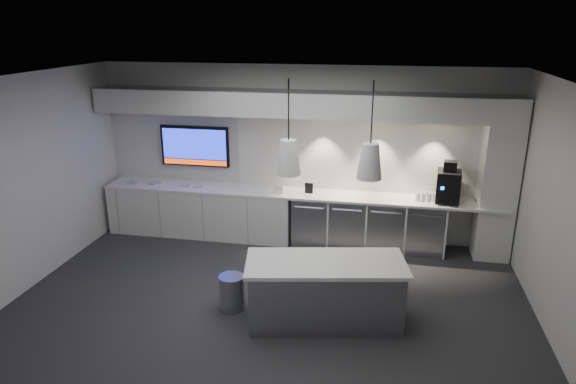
% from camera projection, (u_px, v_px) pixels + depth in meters
% --- Properties ---
extents(floor, '(7.00, 7.00, 0.00)m').
position_uv_depth(floor, '(269.00, 304.00, 6.98)').
color(floor, '#2C2C2E').
rests_on(floor, ground).
extents(ceiling, '(7.00, 7.00, 0.00)m').
position_uv_depth(ceiling, '(266.00, 81.00, 6.04)').
color(ceiling, black).
rests_on(ceiling, wall_back).
extents(wall_back, '(7.00, 0.00, 7.00)m').
position_uv_depth(wall_back, '(301.00, 154.00, 8.84)').
color(wall_back, silver).
rests_on(wall_back, floor).
extents(wall_front, '(7.00, 0.00, 7.00)m').
position_uv_depth(wall_front, '(198.00, 300.00, 4.18)').
color(wall_front, silver).
rests_on(wall_front, floor).
extents(wall_left, '(0.00, 7.00, 7.00)m').
position_uv_depth(wall_left, '(23.00, 185.00, 7.14)').
color(wall_left, silver).
rests_on(wall_left, floor).
extents(wall_right, '(0.00, 7.00, 7.00)m').
position_uv_depth(wall_right, '(565.00, 220.00, 5.88)').
color(wall_right, silver).
rests_on(wall_right, floor).
extents(back_counter, '(6.80, 0.65, 0.04)m').
position_uv_depth(back_counter, '(297.00, 193.00, 8.73)').
color(back_counter, white).
rests_on(back_counter, left_base_cabinets).
extents(left_base_cabinets, '(3.30, 0.63, 0.86)m').
position_uv_depth(left_base_cabinets, '(201.00, 211.00, 9.19)').
color(left_base_cabinets, white).
rests_on(left_base_cabinets, floor).
extents(fridge_unit_a, '(0.60, 0.61, 0.85)m').
position_uv_depth(fridge_unit_a, '(311.00, 219.00, 8.83)').
color(fridge_unit_a, '#9B9EA4').
rests_on(fridge_unit_a, floor).
extents(fridge_unit_b, '(0.60, 0.61, 0.85)m').
position_uv_depth(fridge_unit_b, '(348.00, 222.00, 8.72)').
color(fridge_unit_b, '#9B9EA4').
rests_on(fridge_unit_b, floor).
extents(fridge_unit_c, '(0.60, 0.61, 0.85)m').
position_uv_depth(fridge_unit_c, '(386.00, 225.00, 8.60)').
color(fridge_unit_c, '#9B9EA4').
rests_on(fridge_unit_c, floor).
extents(fridge_unit_d, '(0.60, 0.61, 0.85)m').
position_uv_depth(fridge_unit_d, '(424.00, 227.00, 8.49)').
color(fridge_unit_d, '#9B9EA4').
rests_on(fridge_unit_d, floor).
extents(backsplash, '(4.60, 0.03, 1.30)m').
position_uv_depth(backsplash, '(371.00, 154.00, 8.59)').
color(backsplash, white).
rests_on(backsplash, wall_back).
extents(soffit, '(6.90, 0.60, 0.40)m').
position_uv_depth(soffit, '(298.00, 104.00, 8.28)').
color(soffit, white).
rests_on(soffit, wall_back).
extents(column, '(0.55, 0.55, 2.60)m').
position_uv_depth(column, '(498.00, 180.00, 8.05)').
color(column, white).
rests_on(column, floor).
extents(wall_tv, '(1.25, 0.07, 0.72)m').
position_uv_depth(wall_tv, '(195.00, 146.00, 9.12)').
color(wall_tv, black).
rests_on(wall_tv, wall_back).
extents(island, '(2.11, 1.21, 0.84)m').
position_uv_depth(island, '(325.00, 292.00, 6.47)').
color(island, '#9B9EA4').
rests_on(island, floor).
extents(bin, '(0.45, 0.45, 0.48)m').
position_uv_depth(bin, '(232.00, 292.00, 6.82)').
color(bin, '#9B9EA4').
rests_on(bin, floor).
extents(coffee_machine, '(0.40, 0.56, 0.67)m').
position_uv_depth(coffee_machine, '(448.00, 185.00, 8.22)').
color(coffee_machine, black).
rests_on(coffee_machine, back_counter).
extents(sign_black, '(0.14, 0.04, 0.18)m').
position_uv_depth(sign_black, '(309.00, 188.00, 8.66)').
color(sign_black, black).
rests_on(sign_black, back_counter).
extents(sign_white, '(0.18, 0.04, 0.14)m').
position_uv_depth(sign_white, '(278.00, 190.00, 8.64)').
color(sign_white, white).
rests_on(sign_white, back_counter).
extents(cup_cluster, '(0.34, 0.16, 0.14)m').
position_uv_depth(cup_cluster, '(426.00, 197.00, 8.31)').
color(cup_cluster, silver).
rests_on(cup_cluster, back_counter).
extents(tray_a, '(0.18, 0.18, 0.02)m').
position_uv_depth(tray_a, '(133.00, 182.00, 9.22)').
color(tray_a, '#B2B2B2').
rests_on(tray_a, back_counter).
extents(tray_b, '(0.20, 0.20, 0.02)m').
position_uv_depth(tray_b, '(154.00, 183.00, 9.18)').
color(tray_b, '#B2B2B2').
rests_on(tray_b, back_counter).
extents(tray_c, '(0.18, 0.18, 0.02)m').
position_uv_depth(tray_c, '(185.00, 185.00, 9.08)').
color(tray_c, '#B2B2B2').
rests_on(tray_c, back_counter).
extents(tray_d, '(0.19, 0.19, 0.02)m').
position_uv_depth(tray_d, '(198.00, 186.00, 9.02)').
color(tray_d, '#B2B2B2').
rests_on(tray_d, back_counter).
extents(pendant_left, '(0.29, 0.29, 1.11)m').
position_uv_depth(pendant_left, '(289.00, 157.00, 6.01)').
color(pendant_left, white).
rests_on(pendant_left, ceiling).
extents(pendant_right, '(0.29, 0.29, 1.11)m').
position_uv_depth(pendant_right, '(370.00, 161.00, 5.84)').
color(pendant_right, white).
rests_on(pendant_right, ceiling).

